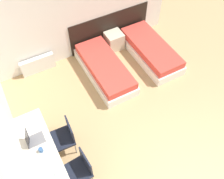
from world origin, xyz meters
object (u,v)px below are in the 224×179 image
Objects in this scene: nightstand at (114,41)px; chair_near_notebook at (79,169)px; bed_near_door at (151,51)px; bed_near_window at (105,69)px; laptop at (33,139)px; chair_near_laptop at (64,136)px.

chair_near_notebook reaches higher than nightstand.
bed_near_window is at bearing 180.00° from bed_near_door.
laptop is (-3.63, -1.41, 0.63)m from bed_near_door.
chair_near_laptop is at bearing 86.09° from chair_near_notebook.
chair_near_laptop is (-2.38, -2.23, 0.23)m from nightstand.
nightstand is 0.58× the size of chair_near_notebook.
nightstand is at bearing 46.42° from chair_near_laptop.
chair_near_laptop is at bearing -155.15° from bed_near_door.
bed_near_window is 2.35× the size of chair_near_notebook.
bed_near_door is 2.35× the size of chair_near_laptop.
nightstand is 3.71m from laptop.
laptop reaches higher than bed_near_window.
nightstand is at bearing 47.53° from chair_near_notebook.
chair_near_notebook is at bearing -127.34° from bed_near_window.
chair_near_notebook is at bearing -128.56° from nightstand.
nightstand is at bearing 37.00° from laptop.
chair_near_notebook is at bearing -86.73° from chair_near_laptop.
laptop is (-2.92, -2.21, 0.59)m from nightstand.
bed_near_window is 1.42m from bed_near_door.
bed_near_door is 2.35× the size of chair_near_notebook.
nightstand is 3.27m from chair_near_laptop.
chair_near_laptop reaches higher than bed_near_door.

